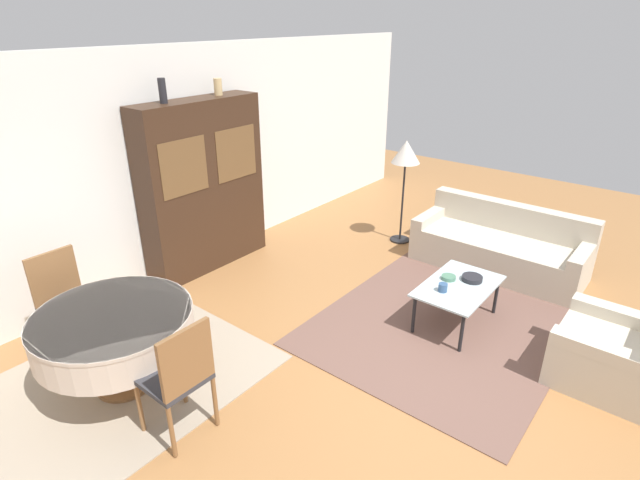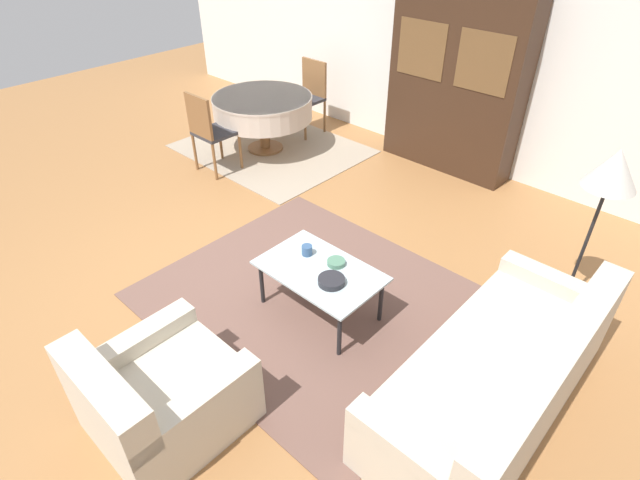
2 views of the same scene
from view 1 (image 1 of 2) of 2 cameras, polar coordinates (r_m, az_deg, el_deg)
The scene contains 17 objects.
ground_plane at distance 4.68m, azimuth 12.41°, elevation -16.00°, with size 14.00×14.00×0.00m, color #9E6B3D.
wall_back at distance 6.26m, azimuth -17.53°, elevation 8.04°, with size 10.00×0.06×2.70m.
area_rug at distance 5.47m, azimuth 13.79°, elevation -9.52°, with size 2.68×2.34×0.01m.
dining_rug at distance 4.97m, azimuth -21.17°, elevation -14.53°, with size 2.33×1.91×0.01m.
couch at distance 6.74m, azimuth 19.87°, elevation -0.78°, with size 0.86×2.07×0.80m.
armchair at distance 5.14m, azimuth 31.05°, elevation -11.28°, with size 0.86×0.92×0.77m.
coffee_table at distance 5.35m, azimuth 15.53°, elevation -5.40°, with size 1.00×0.63×0.45m.
display_cabinet at distance 6.35m, azimuth -13.19°, elevation 5.98°, with size 1.64×0.41×2.11m.
dining_table at distance 4.56m, azimuth -22.45°, elevation -9.37°, with size 1.31×1.31×0.74m.
dining_chair_near at distance 3.94m, azimuth -15.76°, elevation -14.51°, with size 0.44×0.44×1.00m.
dining_chair_far at distance 5.27m, azimuth -27.24°, elevation -5.82°, with size 0.44×0.44×1.00m.
floor_lamp at distance 6.92m, azimuth 9.77°, elevation 9.42°, with size 0.39×0.39×1.46m.
cup at distance 5.16m, azimuth 13.86°, elevation -5.30°, with size 0.09×0.09×0.09m.
bowl at distance 5.45m, azimuth 17.00°, elevation -4.21°, with size 0.21×0.21×0.05m.
bowl_small at distance 5.41m, azimuth 14.48°, elevation -4.18°, with size 0.15×0.15×0.04m.
vase_tall at distance 5.85m, azimuth -17.56°, elevation 15.95°, with size 0.08×0.08×0.27m.
vase_short at distance 6.32m, azimuth -11.58°, elevation 16.78°, with size 0.10×0.10×0.20m.
Camera 1 is at (-3.32, -1.42, 2.99)m, focal length 28.00 mm.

